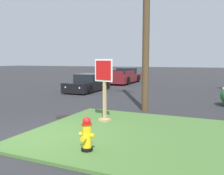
# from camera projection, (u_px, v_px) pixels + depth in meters

# --- Properties ---
(ground_plane) EXTENTS (160.00, 160.00, 0.00)m
(ground_plane) POSITION_uv_depth(u_px,v_px,m) (39.00, 140.00, 6.65)
(ground_plane) COLOR #2B2B2D
(grass_corner_patch) EXTENTS (5.47, 5.31, 0.08)m
(grass_corner_patch) POSITION_uv_depth(u_px,v_px,m) (127.00, 133.00, 7.12)
(grass_corner_patch) COLOR #477033
(grass_corner_patch) RESTS_ON ground
(fire_hydrant) EXTENTS (0.38, 0.34, 0.81)m
(fire_hydrant) POSITION_uv_depth(u_px,v_px,m) (87.00, 135.00, 5.58)
(fire_hydrant) COLOR black
(fire_hydrant) RESTS_ON grass_corner_patch
(stop_sign) EXTENTS (0.75, 0.36, 2.16)m
(stop_sign) POSITION_uv_depth(u_px,v_px,m) (104.00, 91.00, 8.27)
(stop_sign) COLOR tan
(stop_sign) RESTS_ON grass_corner_patch
(manhole_cover) EXTENTS (0.70, 0.70, 0.02)m
(manhole_cover) POSITION_uv_depth(u_px,v_px,m) (65.00, 117.00, 9.29)
(manhole_cover) COLOR black
(manhole_cover) RESTS_ON ground
(parked_sedan_black) EXTENTS (1.95, 4.32, 1.25)m
(parked_sedan_black) POSITION_uv_depth(u_px,v_px,m) (88.00, 84.00, 17.28)
(parked_sedan_black) COLOR black
(parked_sedan_black) RESTS_ON ground
(pickup_truck_maroon) EXTENTS (2.14, 5.43, 1.48)m
(pickup_truck_maroon) POSITION_uv_depth(u_px,v_px,m) (124.00, 77.00, 23.46)
(pickup_truck_maroon) COLOR maroon
(pickup_truck_maroon) RESTS_ON ground
(utility_pole) EXTENTS (1.33, 0.30, 8.59)m
(utility_pole) POSITION_uv_depth(u_px,v_px,m) (146.00, 7.00, 10.02)
(utility_pole) COLOR #4C3823
(utility_pole) RESTS_ON ground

